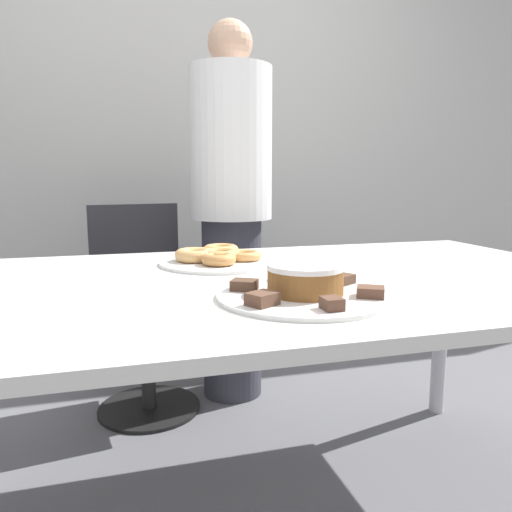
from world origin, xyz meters
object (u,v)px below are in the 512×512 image
office_chair_left (143,313)px  plate_donuts (220,262)px  person_standing (231,207)px  plate_cake (305,296)px  frosted_cake (306,279)px

office_chair_left → plate_donuts: bearing=-80.4°
person_standing → plate_cake: size_ratio=4.17×
plate_donuts → office_chair_left: bearing=107.5°
office_chair_left → frosted_cake: office_chair_left is taller
office_chair_left → plate_cake: size_ratio=2.22×
person_standing → plate_cake: person_standing is taller
plate_cake → plate_donuts: size_ratio=1.07×
office_chair_left → plate_donuts: size_ratio=2.37×
person_standing → office_chair_left: 0.61m
person_standing → plate_cake: bearing=-95.1°
person_standing → frosted_cake: size_ratio=9.57×
person_standing → office_chair_left: person_standing is taller
person_standing → office_chair_left: (-0.40, -0.02, -0.46)m
plate_donuts → plate_cake: bearing=-79.0°
office_chair_left → frosted_cake: bearing=-83.1°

